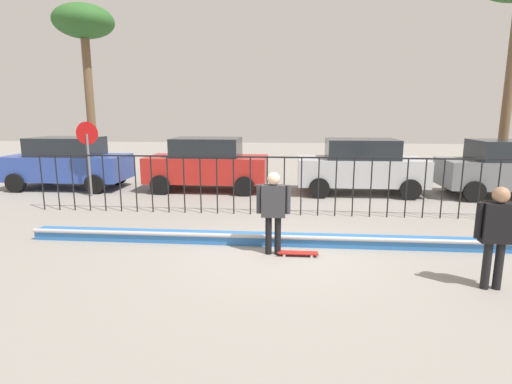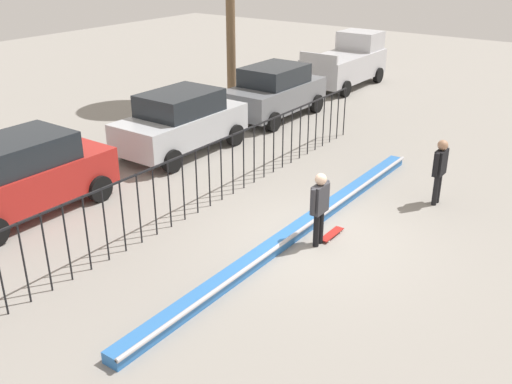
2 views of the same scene
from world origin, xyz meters
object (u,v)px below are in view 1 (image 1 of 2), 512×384
Objects in this scene: stop_sign at (88,149)px; parked_car_red at (207,164)px; parked_car_blue at (68,162)px; parked_car_silver at (360,166)px; parked_car_gray at (509,168)px; camera_operator at (497,229)px; palm_tree_short at (84,28)px; skateboarder at (273,206)px; skateboard at (298,253)px.

parked_car_red is at bearing 20.87° from stop_sign.
parked_car_blue is 1.00× the size of parked_car_silver.
parked_car_gray is at bearing -2.70° from parked_car_silver.
parked_car_red reaches higher than camera_operator.
stop_sign is at bearing -64.94° from palm_tree_short.
palm_tree_short reaches higher than parked_car_blue.
palm_tree_short is (-8.54, 9.69, 5.29)m from skateboarder.
stop_sign is at bearing -39.38° from parked_car_blue.
stop_sign is (-13.98, -1.12, 0.64)m from parked_car_gray.
stop_sign reaches higher than parked_car_silver.
parked_car_blue is (-7.95, 6.50, -0.03)m from skateboarder.
camera_operator is at bearing -11.83° from skateboarder.
skateboarder is at bearing -48.62° from palm_tree_short.
skateboard is 3.46m from camera_operator.
skateboard is 9.54m from parked_car_gray.
parked_car_red is (-2.71, 6.58, -0.03)m from skateboarder.
stop_sign reaches higher than skateboarder.
parked_car_red is at bearing -28.07° from palm_tree_short.
parked_car_red is 10.27m from parked_car_gray.
parked_car_blue is 1.00× the size of parked_car_gray.
parked_car_blue is (-11.53, 7.82, -0.03)m from camera_operator.
palm_tree_short reaches higher than stop_sign.
parked_car_blue is at bearing 179.14° from parked_car_silver.
stop_sign is (1.53, -1.33, 0.64)m from parked_car_blue.
parked_car_silver is (2.22, 6.52, 0.91)m from skateboard.
palm_tree_short is at bearing -27.31° from camera_operator.
parked_car_red is 1.00× the size of parked_car_silver.
parked_car_gray is (10.27, -0.30, 0.00)m from parked_car_red.
skateboarder is at bearing -139.53° from parked_car_gray.
skateboarder is at bearing -68.74° from parked_car_red.
skateboard is at bearing -109.48° from parked_car_silver.
camera_operator is at bearing -28.40° from skateboard.
parked_car_gray is at bearing 4.57° from stop_sign.
parked_car_gray is at bearing -102.68° from camera_operator.
parked_car_blue is 2.12m from stop_sign.
parked_car_blue is 5.24m from parked_car_red.
stop_sign reaches higher than parked_car_gray.
parked_car_gray reaches higher than skateboard.
skateboarder is 7.01m from parked_car_silver.
camera_operator is 0.39× the size of parked_car_blue.
camera_operator is at bearing -32.96° from stop_sign.
skateboarder is 3.82m from camera_operator.
palm_tree_short is (-12.12, 11.01, 5.28)m from camera_operator.
parked_car_blue reaches higher than skateboarder.
parked_car_blue is at bearing -79.51° from palm_tree_short.
parked_car_silver reaches higher than skateboard.
palm_tree_short is (-5.83, 3.11, 5.32)m from parked_car_red.
skateboarder is 8.27m from stop_sign.
skateboard is at bearing -36.11° from parked_car_blue.
stop_sign is 6.84m from palm_tree_short.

